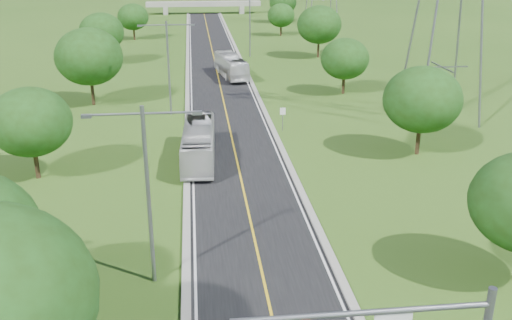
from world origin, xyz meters
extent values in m
plane|color=#2D5217|center=(0.00, 60.00, 0.00)|extent=(260.00, 260.00, 0.00)
cube|color=black|center=(0.00, 66.00, 0.03)|extent=(8.00, 150.00, 0.06)
cube|color=gray|center=(-4.25, 66.00, 0.11)|extent=(0.50, 150.00, 0.22)
cube|color=gray|center=(4.25, 66.00, 0.11)|extent=(0.50, 150.00, 0.22)
cylinder|color=slate|center=(1.60, -1.00, 6.60)|extent=(8.40, 0.20, 0.20)
cylinder|color=slate|center=(5.20, 38.00, 1.20)|extent=(0.08, 0.08, 2.40)
cube|color=white|center=(5.20, 37.97, 2.00)|extent=(0.55, 0.04, 0.70)
cube|color=gray|center=(-10.00, 140.00, 1.00)|extent=(1.20, 3.00, 2.00)
cube|color=gray|center=(10.00, 140.00, 1.00)|extent=(1.20, 3.00, 2.00)
cube|color=gray|center=(0.00, 140.00, 2.60)|extent=(30.00, 3.00, 1.20)
cylinder|color=slate|center=(-6.00, 12.00, 5.00)|extent=(0.22, 0.22, 10.00)
cylinder|color=slate|center=(-7.40, 12.00, 9.60)|extent=(2.80, 0.12, 0.12)
cylinder|color=slate|center=(-4.60, 12.00, 9.60)|extent=(2.80, 0.12, 0.12)
cube|color=slate|center=(-8.70, 12.00, 9.55)|extent=(0.50, 0.25, 0.18)
cube|color=slate|center=(-3.30, 12.00, 9.55)|extent=(0.50, 0.25, 0.18)
cylinder|color=slate|center=(-6.00, 45.00, 5.00)|extent=(0.22, 0.22, 10.00)
cylinder|color=slate|center=(-7.40, 45.00, 9.60)|extent=(2.80, 0.12, 0.12)
cylinder|color=slate|center=(-4.60, 45.00, 9.60)|extent=(2.80, 0.12, 0.12)
cube|color=slate|center=(-8.70, 45.00, 9.55)|extent=(0.50, 0.25, 0.18)
cube|color=slate|center=(-3.30, 45.00, 9.55)|extent=(0.50, 0.25, 0.18)
cylinder|color=slate|center=(6.00, 78.00, 5.00)|extent=(0.22, 0.22, 10.00)
cylinder|color=black|center=(-16.00, 28.00, 1.35)|extent=(0.36, 0.36, 2.70)
ellipsoid|color=#1E3D10|center=(-16.00, 28.00, 4.65)|extent=(6.30, 6.30, 5.36)
cylinder|color=black|center=(-15.00, 50.00, 1.62)|extent=(0.36, 0.36, 3.24)
ellipsoid|color=#1E3D10|center=(-15.00, 50.00, 5.58)|extent=(7.56, 7.56, 6.43)
cylinder|color=black|center=(-17.00, 74.00, 1.44)|extent=(0.36, 0.36, 2.88)
ellipsoid|color=#1E3D10|center=(-17.00, 74.00, 4.96)|extent=(6.72, 6.72, 5.71)
cylinder|color=black|center=(-14.50, 98.00, 1.26)|extent=(0.36, 0.36, 2.52)
ellipsoid|color=#1E3D10|center=(-14.50, 98.00, 4.34)|extent=(5.88, 5.88, 5.00)
cylinder|color=black|center=(16.00, 30.00, 1.44)|extent=(0.36, 0.36, 2.88)
ellipsoid|color=#1E3D10|center=(16.00, 30.00, 4.96)|extent=(6.72, 6.72, 5.71)
cylinder|color=black|center=(15.00, 52.00, 1.26)|extent=(0.36, 0.36, 2.52)
ellipsoid|color=#1E3D10|center=(15.00, 52.00, 4.34)|extent=(5.88, 5.88, 5.00)
cylinder|color=black|center=(17.00, 76.00, 1.53)|extent=(0.36, 0.36, 3.06)
ellipsoid|color=#1E3D10|center=(17.00, 76.00, 5.27)|extent=(7.14, 7.14, 6.07)
cylinder|color=black|center=(14.50, 100.00, 1.17)|extent=(0.36, 0.36, 2.34)
ellipsoid|color=#1E3D10|center=(14.50, 100.00, 4.03)|extent=(5.46, 5.46, 4.64)
cylinder|color=black|center=(18.00, 120.00, 1.35)|extent=(0.36, 0.36, 2.70)
ellipsoid|color=#1E3D10|center=(18.00, 120.00, 4.65)|extent=(6.30, 6.30, 5.36)
imported|color=silver|center=(1.82, 62.83, 1.58)|extent=(4.23, 11.19, 3.04)
imported|color=beige|center=(-3.20, 30.44, 1.59)|extent=(3.10, 11.13, 3.07)
camera|label=1|loc=(-3.41, -15.54, 17.45)|focal=40.00mm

